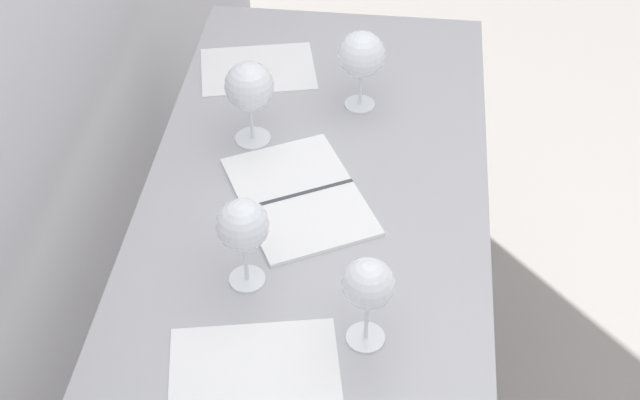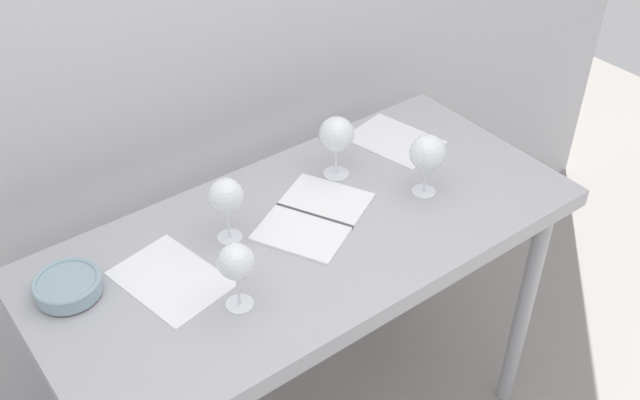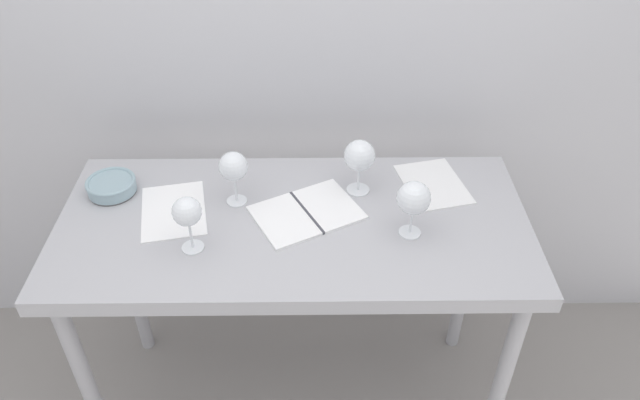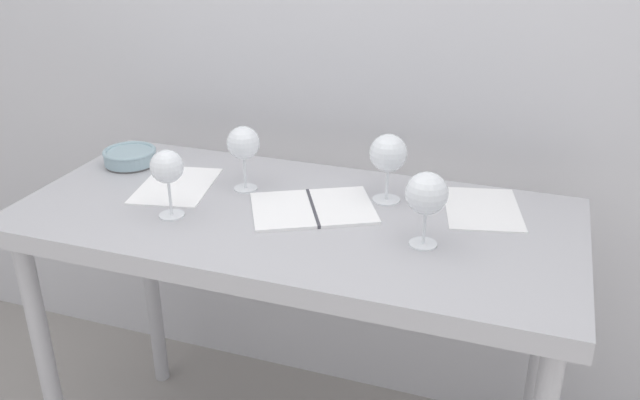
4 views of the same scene
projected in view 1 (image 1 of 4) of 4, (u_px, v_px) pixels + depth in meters
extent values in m
cube|color=#A9A9AF|center=(308.00, 220.00, 1.65)|extent=(1.40, 0.64, 0.04)
cube|color=#A9A9AF|center=(485.00, 236.00, 1.62)|extent=(1.40, 0.01, 0.05)
cylinder|color=#A9A9AF|center=(433.00, 182.00, 2.40)|extent=(0.05, 0.05, 0.86)
cylinder|color=#A9A9AF|center=(244.00, 168.00, 2.44)|extent=(0.05, 0.05, 0.86)
cylinder|color=white|center=(247.00, 279.00, 1.51)|extent=(0.06, 0.06, 0.00)
cylinder|color=white|center=(246.00, 260.00, 1.48)|extent=(0.01, 0.01, 0.09)
sphere|color=white|center=(243.00, 225.00, 1.42)|extent=(0.09, 0.09, 0.09)
cylinder|color=maroon|center=(243.00, 232.00, 1.43)|extent=(0.06, 0.06, 0.02)
cylinder|color=white|center=(253.00, 138.00, 1.79)|extent=(0.07, 0.07, 0.00)
cylinder|color=white|center=(252.00, 121.00, 1.76)|extent=(0.01, 0.01, 0.09)
sphere|color=white|center=(249.00, 86.00, 1.70)|extent=(0.10, 0.10, 0.10)
cylinder|color=maroon|center=(250.00, 93.00, 1.71)|extent=(0.07, 0.07, 0.03)
cylinder|color=white|center=(360.00, 104.00, 1.87)|extent=(0.06, 0.06, 0.00)
cylinder|color=white|center=(360.00, 87.00, 1.84)|extent=(0.01, 0.01, 0.08)
sphere|color=white|center=(362.00, 54.00, 1.78)|extent=(0.10, 0.10, 0.10)
cylinder|color=maroon|center=(361.00, 61.00, 1.80)|extent=(0.07, 0.07, 0.02)
cylinder|color=white|center=(365.00, 338.00, 1.42)|extent=(0.06, 0.06, 0.00)
cylinder|color=white|center=(366.00, 318.00, 1.39)|extent=(0.01, 0.01, 0.09)
sphere|color=white|center=(368.00, 284.00, 1.33)|extent=(0.08, 0.08, 0.08)
cylinder|color=maroon|center=(368.00, 290.00, 1.34)|extent=(0.06, 0.06, 0.02)
cube|color=white|center=(313.00, 222.00, 1.61)|extent=(0.24, 0.26, 0.01)
cube|color=white|center=(285.00, 171.00, 1.71)|extent=(0.24, 0.26, 0.01)
cube|color=#3F3F47|center=(299.00, 196.00, 1.66)|extent=(0.11, 0.20, 0.01)
cube|color=white|center=(255.00, 371.00, 1.37)|extent=(0.24, 0.30, 0.00)
cube|color=white|center=(258.00, 69.00, 1.97)|extent=(0.23, 0.28, 0.00)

